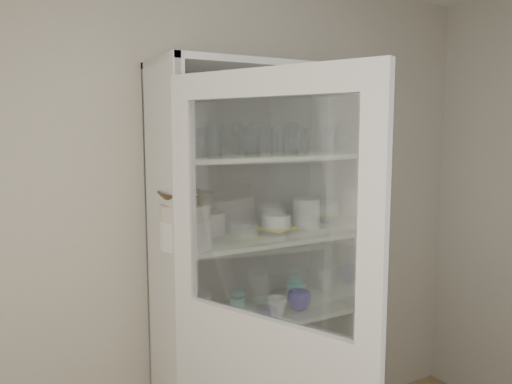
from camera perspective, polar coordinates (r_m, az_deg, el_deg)
wall_back at (r=2.62m, az=-6.24°, el=-3.56°), size 3.60×0.02×2.60m
pantry_cabinet at (r=2.66m, az=-0.67°, el=-11.40°), size 1.00×0.45×2.10m
cupboard_door at (r=1.98m, az=1.15°, el=-20.33°), size 0.40×0.84×2.00m
tumbler_0 at (r=2.18m, az=-7.90°, el=5.51°), size 0.08×0.08×0.13m
tumbler_1 at (r=2.28m, az=-0.37°, el=5.71°), size 0.08×0.08×0.14m
tumbler_2 at (r=2.21m, az=-4.77°, el=5.60°), size 0.09×0.09×0.13m
tumbler_3 at (r=2.40m, az=3.97°, el=5.90°), size 0.09×0.09×0.15m
tumbler_4 at (r=2.36m, az=2.49°, el=5.79°), size 0.09×0.09×0.14m
tumbler_5 at (r=2.46m, az=5.28°, el=5.71°), size 0.07×0.07×0.13m
tumbler_6 at (r=2.51m, az=8.44°, el=5.73°), size 0.09×0.09×0.13m
tumbler_7 at (r=2.27m, az=-8.29°, el=5.86°), size 0.08×0.08×0.15m
tumbler_8 at (r=2.35m, az=-6.33°, el=5.95°), size 0.10×0.10×0.16m
tumbler_9 at (r=2.34m, az=-6.22°, el=5.69°), size 0.07×0.07×0.13m
tumbler_10 at (r=2.45m, az=-1.25°, el=6.06°), size 0.10×0.10×0.16m
goblet_0 at (r=2.45m, az=-5.61°, el=5.99°), size 0.07×0.07×0.15m
goblet_1 at (r=2.55m, az=-1.98°, el=6.35°), size 0.08×0.08×0.18m
goblet_2 at (r=2.69m, az=4.21°, el=6.31°), size 0.08×0.08×0.17m
goblet_3 at (r=2.67m, az=4.13°, el=6.42°), size 0.08×0.08×0.18m
plate_stack_front at (r=2.26m, az=-8.05°, el=-4.72°), size 0.23×0.23×0.13m
plate_stack_back at (r=2.54m, az=-5.86°, el=-3.55°), size 0.21×0.21×0.11m
cream_bowl at (r=2.24m, az=-8.09°, el=-2.27°), size 0.25×0.25×0.07m
terracotta_bowl at (r=2.23m, az=-8.12°, el=-0.67°), size 0.23×0.23×0.06m
glass_platter at (r=2.58m, az=2.34°, el=-4.42°), size 0.38×0.38×0.02m
yellow_trivet at (r=2.57m, az=2.34°, el=-4.11°), size 0.19×0.19×0.01m
white_ramekin at (r=2.57m, az=2.35°, el=-3.29°), size 0.19×0.19×0.06m
grey_bowl_stack at (r=2.67m, az=5.78°, el=-2.48°), size 0.14×0.14×0.16m
mug_blue at (r=2.65m, az=4.94°, el=-12.23°), size 0.16×0.16×0.10m
mug_teal at (r=2.78m, az=4.61°, el=-11.20°), size 0.14×0.14×0.10m
mug_white at (r=2.55m, az=2.39°, el=-12.99°), size 0.13×0.13×0.10m
teal_jar at (r=2.59m, az=-2.17°, el=-12.58°), size 0.08×0.08×0.10m
measuring_cups at (r=2.45m, az=-3.55°, el=-14.53°), size 0.10×0.10×0.04m
white_canister at (r=2.48m, az=-6.46°, el=-13.07°), size 0.13×0.13×0.14m
tin_box at (r=2.79m, az=2.08°, el=-20.58°), size 0.19×0.15×0.05m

